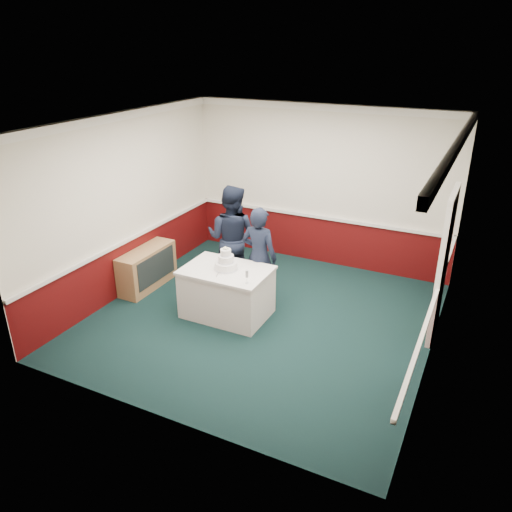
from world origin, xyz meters
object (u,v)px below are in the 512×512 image
at_px(sideboard, 147,268).
at_px(cake_knife, 218,274).
at_px(person_man, 232,238).
at_px(person_woman, 259,257).
at_px(champagne_flute, 247,274).
at_px(cake_table, 227,292).
at_px(wedding_cake, 226,263).

xyz_separation_m(sideboard, cake_knife, (1.70, -0.45, 0.44)).
bearing_deg(sideboard, person_man, 25.97).
height_order(cake_knife, person_man, person_man).
bearing_deg(person_woman, champagne_flute, 105.75).
xyz_separation_m(sideboard, person_woman, (2.01, 0.32, 0.48)).
height_order(sideboard, cake_table, cake_table).
relative_size(cake_table, cake_knife, 6.00).
relative_size(wedding_cake, cake_knife, 1.65).
distance_m(cake_table, person_man, 1.11).
relative_size(cake_table, wedding_cake, 3.63).
height_order(champagne_flute, person_man, person_man).
bearing_deg(champagne_flute, cake_table, 150.75).
height_order(person_man, person_woman, person_man).
bearing_deg(person_man, wedding_cake, 107.99).
height_order(wedding_cake, person_man, person_man).
bearing_deg(cake_knife, wedding_cake, 64.28).
height_order(sideboard, wedding_cake, wedding_cake).
distance_m(sideboard, person_woman, 2.10).
bearing_deg(person_woman, person_man, -24.41).
relative_size(sideboard, champagne_flute, 5.85).
distance_m(cake_knife, champagne_flute, 0.55).
height_order(cake_table, wedding_cake, wedding_cake).
xyz_separation_m(cake_knife, champagne_flute, (0.53, -0.08, 0.14)).
xyz_separation_m(cake_table, cake_knife, (-0.03, -0.20, 0.39)).
bearing_deg(cake_table, sideboard, 171.86).
bearing_deg(cake_table, cake_knife, -98.53).
bearing_deg(cake_knife, champagne_flute, -25.78).
distance_m(wedding_cake, person_man, 0.98).
relative_size(champagne_flute, person_man, 0.11).
relative_size(sideboard, cake_knife, 5.45).
bearing_deg(wedding_cake, person_man, 113.56).
relative_size(wedding_cake, champagne_flute, 1.78).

